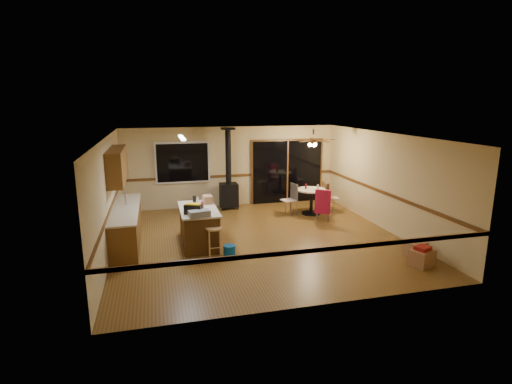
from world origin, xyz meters
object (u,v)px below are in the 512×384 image
object	(u,v)px
dining_table	(311,197)
box_under_window	(196,207)
chair_near	(323,202)
box_corner_a	(422,258)
kitchen_island	(199,226)
bar_stool	(214,242)
blue_bucket	(230,250)
toolbox_black	(193,209)
box_corner_b	(415,249)
chair_right	(326,194)
toolbox_grey	(199,214)
wood_stove	(229,187)
chair_left	(292,196)

from	to	relation	value
dining_table	box_under_window	bearing A→B (deg)	163.06
chair_near	box_corner_a	size ratio (longest dim) A/B	1.52
kitchen_island	box_corner_a	xyz separation A→B (m)	(4.40, -2.47, -0.28)
bar_stool	blue_bucket	size ratio (longest dim) A/B	2.36
toolbox_black	box_under_window	world-z (taller)	toolbox_black
kitchen_island	box_corner_b	bearing A→B (deg)	-23.20
chair_right	toolbox_black	bearing A→B (deg)	-151.49
toolbox_grey	blue_bucket	bearing A→B (deg)	-16.70
toolbox_grey	box_corner_b	bearing A→B (deg)	-15.18
wood_stove	toolbox_black	world-z (taller)	wood_stove
wood_stove	toolbox_black	xyz separation A→B (m)	(-1.46, -3.50, 0.28)
wood_stove	chair_right	bearing A→B (deg)	-21.94
blue_bucket	toolbox_black	bearing A→B (deg)	148.52
dining_table	chair_near	world-z (taller)	chair_near
kitchen_island	box_corner_a	bearing A→B (deg)	-29.33
wood_stove	blue_bucket	size ratio (longest dim) A/B	8.98
toolbox_black	bar_stool	xyz separation A→B (m)	(0.40, -0.38, -0.68)
toolbox_grey	bar_stool	bearing A→B (deg)	-21.62
toolbox_black	dining_table	distance (m)	4.45
toolbox_grey	toolbox_black	xyz separation A→B (m)	(-0.11, 0.26, 0.04)
bar_stool	chair_left	size ratio (longest dim) A/B	1.29
toolbox_grey	dining_table	bearing A→B (deg)	34.45
blue_bucket	chair_left	size ratio (longest dim) A/B	0.54
blue_bucket	dining_table	size ratio (longest dim) A/B	0.31
chair_near	box_corner_b	distance (m)	3.12
dining_table	chair_near	distance (m)	0.86
wood_stove	box_corner_b	xyz separation A→B (m)	(3.30, -5.02, -0.56)
bar_stool	chair_near	world-z (taller)	chair_near
toolbox_grey	blue_bucket	size ratio (longest dim) A/B	1.64
wood_stove	toolbox_grey	world-z (taller)	wood_stove
bar_stool	chair_left	distance (m)	3.95
kitchen_island	bar_stool	size ratio (longest dim) A/B	2.53
toolbox_grey	blue_bucket	world-z (taller)	toolbox_grey
chair_left	box_under_window	size ratio (longest dim) A/B	1.10
toolbox_grey	chair_right	size ratio (longest dim) A/B	0.66
bar_stool	dining_table	bearing A→B (deg)	37.98
toolbox_grey	box_under_window	size ratio (longest dim) A/B	0.98
kitchen_island	toolbox_black	distance (m)	0.73
box_under_window	box_corner_b	distance (m)	6.53
dining_table	blue_bucket	bearing A→B (deg)	-138.33
chair_left	kitchen_island	bearing A→B (deg)	-147.42
chair_right	box_corner_b	distance (m)	3.92
dining_table	chair_near	bearing A→B (deg)	-89.77
toolbox_black	chair_left	size ratio (longest dim) A/B	0.76
chair_right	box_corner_b	world-z (taller)	chair_right
chair_left	box_under_window	world-z (taller)	chair_left
wood_stove	chair_right	distance (m)	3.09
kitchen_island	bar_stool	bearing A→B (deg)	-73.55
toolbox_black	chair_left	distance (m)	4.02
dining_table	chair_right	world-z (taller)	chair_right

